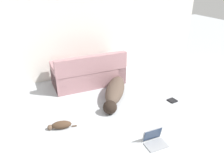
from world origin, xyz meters
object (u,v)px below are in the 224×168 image
couch (89,74)px  cat (60,125)px  laptop_open (154,139)px  book_black (172,100)px  dog (115,91)px

couch → cat: size_ratio=3.36×
laptop_open → book_black: laptop_open is taller
cat → book_black: bearing=-169.0°
dog → book_black: bearing=92.9°
cat → laptop_open: (1.23, -0.96, 0.01)m
cat → laptop_open: size_ratio=1.45×
couch → dog: couch is taller
book_black → cat: bearing=178.1°
laptop_open → couch: bearing=97.1°
couch → book_black: bearing=132.3°
laptop_open → book_black: (1.08, 0.89, -0.06)m
couch → book_black: couch is taller
couch → dog: (0.27, -0.87, -0.11)m
couch → cat: couch is taller
couch → cat: 1.75m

